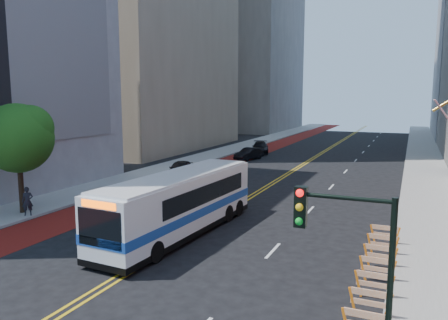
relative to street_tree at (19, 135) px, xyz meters
name	(u,v)px	position (x,y,z in m)	size (l,w,h in m)	color
ground	(110,283)	(11.24, -6.04, -4.91)	(160.00, 160.00, 0.00)	black
sidewalk_left	(192,161)	(-0.76, 23.96, -4.84)	(4.00, 140.00, 0.15)	gray
sidewalk_right	(427,176)	(23.24, 23.96, -4.84)	(4.00, 140.00, 0.15)	gray
bus_lane_paint	(224,163)	(3.14, 23.96, -4.91)	(3.60, 140.00, 0.01)	maroon
center_line_inner	(295,168)	(11.06, 23.96, -4.91)	(0.14, 140.00, 0.01)	gold
center_line_outer	(299,168)	(11.42, 23.96, -4.91)	(0.14, 140.00, 0.01)	gold
lane_dashes	(356,160)	(16.04, 31.96, -4.90)	(0.14, 98.20, 0.01)	silver
construction_barriers	(376,273)	(20.84, -2.62, -4.24)	(1.42, 10.91, 1.00)	orange
street_tree	(19,135)	(0.00, 0.00, 0.00)	(4.20, 4.20, 6.70)	black
traffic_signal	(349,257)	(20.66, -9.55, -1.19)	(2.21, 0.34, 5.07)	black
transit_bus	(181,203)	(10.81, 0.45, -3.21)	(3.33, 12.01, 3.26)	silver
car_a	(180,169)	(2.69, 14.98, -4.17)	(1.74, 4.33, 1.48)	black
car_b	(249,154)	(4.65, 27.69, -4.23)	(1.44, 4.12, 1.36)	black
car_c	(260,148)	(4.03, 33.58, -4.18)	(2.04, 5.01, 1.45)	black
pedestrian	(27,201)	(0.84, -0.45, -3.89)	(0.63, 0.42, 1.73)	black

